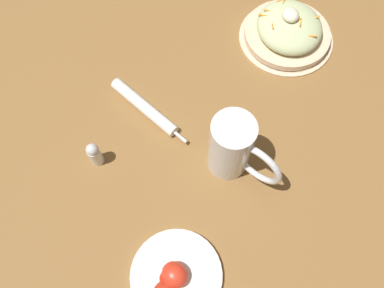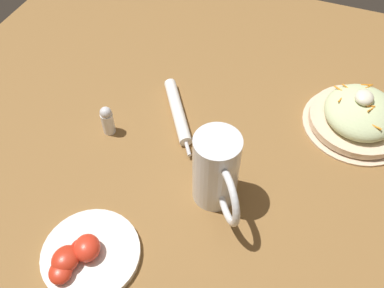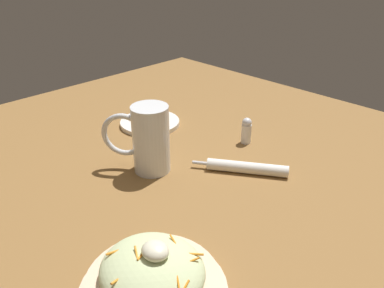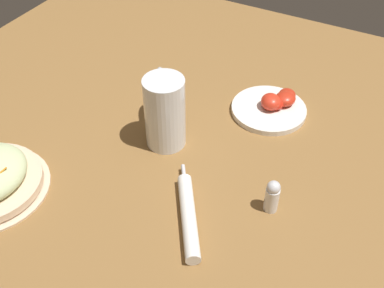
# 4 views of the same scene
# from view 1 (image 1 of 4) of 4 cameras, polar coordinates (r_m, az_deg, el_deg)

# --- Properties ---
(ground_plane) EXTENTS (1.43, 1.43, 0.00)m
(ground_plane) POSITION_cam_1_polar(r_m,az_deg,el_deg) (0.84, 2.51, -0.69)
(ground_plane) COLOR olive
(salad_plate) EXTENTS (0.23, 0.23, 0.09)m
(salad_plate) POSITION_cam_1_polar(r_m,az_deg,el_deg) (1.01, 13.97, 15.91)
(salad_plate) COLOR beige
(salad_plate) RESTS_ON ground_plane
(beer_mug) EXTENTS (0.14, 0.12, 0.16)m
(beer_mug) POSITION_cam_1_polar(r_m,az_deg,el_deg) (0.77, 5.89, -0.76)
(beer_mug) COLOR white
(beer_mug) RESTS_ON ground_plane
(napkin_roll) EXTENTS (0.20, 0.14, 0.03)m
(napkin_roll) POSITION_cam_1_polar(r_m,az_deg,el_deg) (0.88, -6.98, 5.41)
(napkin_roll) COLOR white
(napkin_roll) RESTS_ON ground_plane
(tomato_plate) EXTENTS (0.17, 0.17, 0.05)m
(tomato_plate) POSITION_cam_1_polar(r_m,az_deg,el_deg) (0.76, -2.64, -19.30)
(tomato_plate) COLOR white
(tomato_plate) RESTS_ON ground_plane
(salt_shaker) EXTENTS (0.03, 0.03, 0.07)m
(salt_shaker) POSITION_cam_1_polar(r_m,az_deg,el_deg) (0.82, -14.16, -1.43)
(salt_shaker) COLOR white
(salt_shaker) RESTS_ON ground_plane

